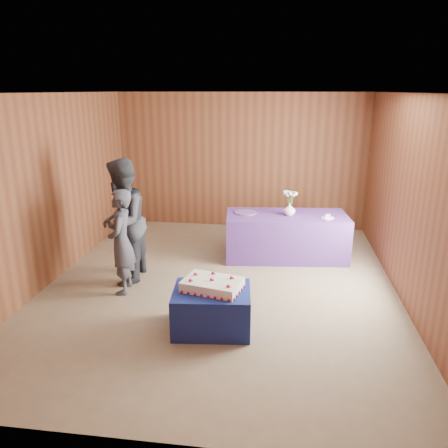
% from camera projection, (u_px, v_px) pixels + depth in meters
% --- Properties ---
extents(ground, '(6.00, 6.00, 0.00)m').
position_uv_depth(ground, '(220.00, 286.00, 6.37)').
color(ground, '#87735D').
rests_on(ground, ground).
extents(room_shell, '(5.04, 6.04, 2.72)m').
position_uv_depth(room_shell, '(220.00, 163.00, 5.84)').
color(room_shell, brown).
rests_on(room_shell, ground).
extents(cake_table, '(0.96, 0.79, 0.50)m').
position_uv_depth(cake_table, '(212.00, 309.00, 5.16)').
color(cake_table, navy).
rests_on(cake_table, ground).
extents(serving_table, '(2.08, 1.10, 0.75)m').
position_uv_depth(serving_table, '(286.00, 236.00, 7.36)').
color(serving_table, '#60338D').
rests_on(serving_table, ground).
extents(sheet_cake, '(0.78, 0.61, 0.16)m').
position_uv_depth(sheet_cake, '(212.00, 285.00, 5.09)').
color(sheet_cake, white).
rests_on(sheet_cake, cake_table).
extents(vase, '(0.24, 0.24, 0.20)m').
position_uv_depth(vase, '(289.00, 209.00, 7.19)').
color(vase, white).
rests_on(vase, serving_table).
extents(flower_spray, '(0.25, 0.25, 0.19)m').
position_uv_depth(flower_spray, '(290.00, 194.00, 7.12)').
color(flower_spray, '#2C6F32').
rests_on(flower_spray, vase).
extents(platter, '(0.44, 0.44, 0.02)m').
position_uv_depth(platter, '(246.00, 213.00, 7.33)').
color(platter, '#684993').
rests_on(platter, serving_table).
extents(plate, '(0.21, 0.21, 0.01)m').
position_uv_depth(plate, '(328.00, 218.00, 7.05)').
color(plate, white).
rests_on(plate, serving_table).
extents(cake_slice, '(0.08, 0.07, 0.08)m').
position_uv_depth(cake_slice, '(328.00, 216.00, 7.04)').
color(cake_slice, white).
rests_on(cake_slice, plate).
extents(knife, '(0.24, 0.14, 0.00)m').
position_uv_depth(knife, '(332.00, 221.00, 6.91)').
color(knife, '#B2B2B7').
rests_on(knife, serving_table).
extents(guest_left, '(0.44, 0.59, 1.47)m').
position_uv_depth(guest_left, '(121.00, 242.00, 5.99)').
color(guest_left, '#3D3D48').
rests_on(guest_left, ground).
extents(guest_right, '(0.74, 0.93, 1.83)m').
position_uv_depth(guest_right, '(123.00, 222.00, 6.30)').
color(guest_right, '#34363F').
rests_on(guest_right, ground).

